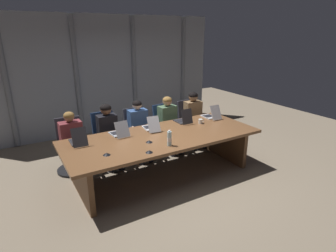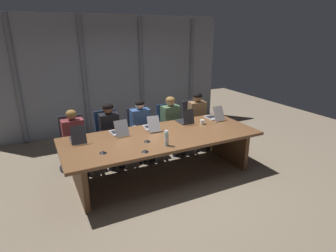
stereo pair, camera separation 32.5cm
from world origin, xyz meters
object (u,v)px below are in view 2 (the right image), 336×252
object	(u,v)px
office_chair_right_mid	(170,132)
person_right_end	(199,116)
water_bottle_primary	(166,139)
conference_mic_right_side	(103,152)
laptop_right_end	(214,116)
person_left_end	(75,138)
laptop_center	(151,126)
office_chair_left_end	(74,149)
office_chair_center	(141,137)
laptop_left_end	(78,138)
office_chair_left_mid	(110,142)
conference_mic_middle	(147,141)
coffee_mug_near	(202,122)
person_center	(142,126)
office_chair_right_end	(194,128)
person_left_mid	(111,130)
laptop_left_mid	(119,131)
person_right_mid	(173,121)
conference_mic_left_side	(145,151)
laptop_right_mid	(185,120)

from	to	relation	value
office_chair_right_mid	person_right_end	world-z (taller)	person_right_end
water_bottle_primary	conference_mic_right_side	world-z (taller)	water_bottle_primary
laptop_right_end	person_left_end	bearing A→B (deg)	80.66
laptop_center	person_right_end	distance (m)	1.43
person_right_end	office_chair_left_end	bearing A→B (deg)	-87.81
office_chair_center	office_chair_right_mid	bearing A→B (deg)	86.03
laptop_left_end	office_chair_left_mid	size ratio (longest dim) A/B	0.46
office_chair_right_mid	person_right_end	bearing A→B (deg)	71.35
person_left_end	conference_mic_middle	size ratio (longest dim) A/B	10.24
person_right_end	office_chair_center	bearing A→B (deg)	-91.33
office_chair_center	office_chair_left_end	bearing A→B (deg)	-93.89
laptop_center	coffee_mug_near	size ratio (longest dim) A/B	3.95
laptop_left_end	coffee_mug_near	size ratio (longest dim) A/B	3.71
office_chair_center	person_center	xyz separation A→B (m)	(-0.04, -0.16, 0.30)
office_chair_center	person_right_end	world-z (taller)	person_right_end
laptop_left_end	office_chair_right_mid	distance (m)	2.15
laptop_left_end	conference_mic_right_side	bearing A→B (deg)	-157.76
office_chair_right_end	person_left_mid	size ratio (longest dim) A/B	0.82
laptop_right_end	office_chair_right_end	world-z (taller)	laptop_right_end
laptop_left_mid	conference_mic_middle	xyz separation A→B (m)	(0.30, -0.55, -0.04)
office_chair_left_end	person_left_end	world-z (taller)	person_left_end
office_chair_center	laptop_right_end	bearing A→B (deg)	60.13
water_bottle_primary	office_chair_left_end	bearing A→B (deg)	129.31
office_chair_left_end	person_center	bearing A→B (deg)	87.16
laptop_center	laptop_left_mid	bearing A→B (deg)	94.77
person_right_mid	conference_mic_middle	size ratio (longest dim) A/B	10.54
laptop_left_end	person_left_mid	size ratio (longest dim) A/B	0.38
laptop_center	conference_mic_left_side	xyz separation A→B (m)	(-0.48, -0.88, -0.04)
laptop_left_end	water_bottle_primary	distance (m)	1.44
conference_mic_right_side	laptop_left_mid	bearing A→B (deg)	56.06
conference_mic_middle	conference_mic_right_side	bearing A→B (deg)	-171.12
laptop_right_end	conference_mic_left_side	size ratio (longest dim) A/B	4.09
conference_mic_middle	water_bottle_primary	bearing A→B (deg)	-52.92
coffee_mug_near	laptop_right_end	bearing A→B (deg)	24.13
person_right_mid	laptop_right_end	bearing A→B (deg)	52.02
office_chair_left_mid	person_left_mid	world-z (taller)	person_left_mid
person_right_mid	conference_mic_left_side	world-z (taller)	person_right_mid
person_left_mid	person_right_mid	xyz separation A→B (m)	(1.31, -0.00, -0.01)
person_center	conference_mic_left_side	bearing A→B (deg)	-16.38
office_chair_left_end	person_center	world-z (taller)	person_center
person_left_mid	office_chair_left_end	bearing A→B (deg)	-102.34
office_chair_left_end	person_right_end	distance (m)	2.65
laptop_center	conference_mic_right_side	xyz separation A→B (m)	(-1.05, -0.65, -0.04)
water_bottle_primary	conference_mic_right_side	xyz separation A→B (m)	(-0.95, 0.16, -0.10)
conference_mic_left_side	conference_mic_right_side	xyz separation A→B (m)	(-0.57, 0.23, 0.00)
office_chair_right_end	conference_mic_middle	xyz separation A→B (m)	(-1.63, -1.18, 0.40)
laptop_right_mid	person_right_end	size ratio (longest dim) A/B	0.33
office_chair_left_mid	person_center	xyz separation A→B (m)	(0.62, -0.16, 0.29)
water_bottle_primary	laptop_center	bearing A→B (deg)	83.26
person_right_end	office_chair_right_mid	bearing A→B (deg)	-98.40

